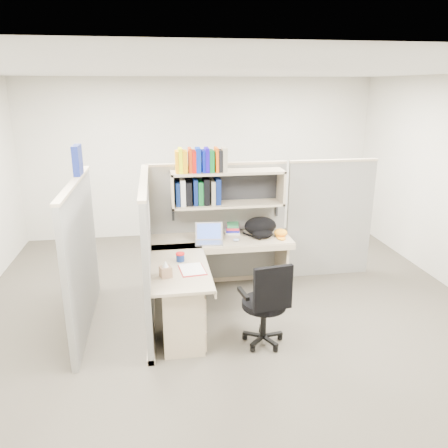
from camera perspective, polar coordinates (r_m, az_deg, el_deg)
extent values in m
plane|color=#3C382E|center=(5.25, 0.62, -11.51)|extent=(6.00, 6.00, 0.00)
plane|color=beige|center=(7.65, -3.11, 8.53)|extent=(6.00, 0.00, 6.00)
plane|color=beige|center=(2.08, 15.28, -18.35)|extent=(6.00, 0.00, 6.00)
plane|color=silver|center=(4.59, 0.73, 19.44)|extent=(6.00, 6.00, 0.00)
cube|color=slate|center=(5.75, -0.84, -0.16)|extent=(1.80, 0.06, 1.60)
cube|color=tan|center=(5.55, -0.88, 7.88)|extent=(1.80, 0.08, 0.03)
cube|color=slate|center=(4.85, -9.92, -3.87)|extent=(0.06, 1.80, 1.60)
cube|color=tan|center=(4.62, -10.45, 5.59)|extent=(0.08, 1.80, 0.03)
cube|color=slate|center=(4.92, -18.12, -4.19)|extent=(0.06, 1.80, 1.60)
cube|color=slate|center=(6.15, 13.61, 0.53)|extent=(1.20, 0.06, 1.60)
cube|color=navy|center=(5.00, -18.60, 7.92)|extent=(0.07, 0.27, 0.32)
cube|color=white|center=(4.86, -9.76, 1.19)|extent=(0.00, 0.21, 0.28)
cube|color=gray|center=(5.39, 0.49, 6.82)|extent=(1.40, 0.34, 0.03)
cube|color=gray|center=(5.48, 0.48, 2.60)|extent=(1.40, 0.34, 0.03)
cube|color=gray|center=(5.36, -6.78, 4.40)|extent=(0.03, 0.34, 0.44)
cube|color=gray|center=(5.58, 7.46, 4.89)|extent=(0.03, 0.34, 0.44)
cube|color=black|center=(5.58, 0.21, 5.05)|extent=(1.38, 0.01, 0.41)
cube|color=#EF9A05|center=(5.28, -6.20, 8.09)|extent=(0.03, 0.20, 0.26)
cube|color=#E3EE05|center=(5.28, -5.73, 8.27)|extent=(0.05, 0.20, 0.29)
cube|color=orange|center=(5.28, -5.15, 8.13)|extent=(0.06, 0.20, 0.26)
cube|color=#B02B07|center=(5.28, -4.46, 8.31)|extent=(0.04, 0.20, 0.29)
cube|color=#B30E07|center=(5.29, -3.99, 8.17)|extent=(0.05, 0.20, 0.26)
cube|color=#05259E|center=(5.29, -3.42, 8.35)|extent=(0.06, 0.20, 0.29)
cube|color=#041395|center=(5.30, -2.73, 8.21)|extent=(0.04, 0.20, 0.26)
cube|color=#15059B|center=(5.30, -2.26, 8.39)|extent=(0.04, 0.20, 0.29)
cube|color=#065B1E|center=(5.31, -1.69, 8.24)|extent=(0.06, 0.20, 0.26)
cube|color=#DD4D05|center=(5.32, -1.01, 8.42)|extent=(0.04, 0.20, 0.29)
cube|color=black|center=(5.33, -0.55, 8.28)|extent=(0.05, 0.20, 0.26)
cube|color=#9D9279|center=(5.33, 0.02, 8.45)|extent=(0.06, 0.20, 0.29)
cube|color=#07194C|center=(5.39, -6.08, 4.02)|extent=(0.05, 0.24, 0.29)
cube|color=#BEBEBE|center=(5.39, -5.43, 4.20)|extent=(0.06, 0.24, 0.32)
cube|color=black|center=(5.40, -4.66, 4.08)|extent=(0.07, 0.24, 0.29)
cube|color=#07164E|center=(5.40, -3.80, 4.27)|extent=(0.05, 0.24, 0.32)
cube|color=#0A4B1E|center=(5.41, -3.14, 4.14)|extent=(0.06, 0.24, 0.29)
cube|color=black|center=(5.42, -2.38, 4.32)|extent=(0.07, 0.24, 0.32)
cube|color=gray|center=(5.43, -1.52, 4.20)|extent=(0.05, 0.24, 0.29)
cube|color=#081750|center=(5.44, -0.87, 4.38)|extent=(0.06, 0.24, 0.32)
cube|color=gray|center=(5.47, -0.35, -2.05)|extent=(1.74, 0.60, 0.03)
cube|color=gray|center=(4.70, -5.85, -5.52)|extent=(0.60, 1.34, 0.03)
cube|color=gray|center=(5.20, 0.15, -3.51)|extent=(1.74, 0.02, 0.07)
cube|color=gray|center=(4.73, -2.19, -5.72)|extent=(0.02, 1.34, 0.07)
cube|color=gray|center=(4.55, -5.44, -11.59)|extent=(0.40, 0.55, 0.68)
cube|color=tan|center=(4.47, -2.79, -9.19)|extent=(0.02, 0.50, 0.16)
cube|color=tan|center=(4.55, -2.76, -11.21)|extent=(0.02, 0.50, 0.16)
cube|color=tan|center=(4.66, -2.72, -13.58)|extent=(0.02, 0.50, 0.22)
cube|color=#B2B2B7|center=(4.47, -2.66, -9.18)|extent=(0.01, 0.12, 0.01)
cube|color=gray|center=(5.79, 7.50, -4.92)|extent=(0.03, 0.55, 0.70)
cylinder|color=navy|center=(4.78, -5.73, -4.39)|extent=(0.09, 0.09, 0.08)
cylinder|color=red|center=(4.76, -5.74, -3.89)|extent=(0.10, 0.10, 0.02)
ellipsoid|color=#90A5CC|center=(5.37, 1.61, -2.08)|extent=(0.09, 0.07, 0.03)
cylinder|color=white|center=(5.62, -1.22, -0.85)|extent=(0.08, 0.08, 0.09)
cylinder|color=black|center=(4.49, 5.24, -10.32)|extent=(0.45, 0.45, 0.07)
cube|color=black|center=(4.20, 6.42, -8.38)|extent=(0.39, 0.11, 0.45)
cylinder|color=black|center=(4.58, 5.18, -12.37)|extent=(0.06, 0.06, 0.39)
cylinder|color=black|center=(4.69, 5.10, -14.73)|extent=(0.43, 0.43, 0.10)
cube|color=black|center=(4.35, 2.54, -9.07)|extent=(0.08, 0.26, 0.04)
cube|color=black|center=(4.51, 7.95, -8.22)|extent=(0.08, 0.26, 0.04)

